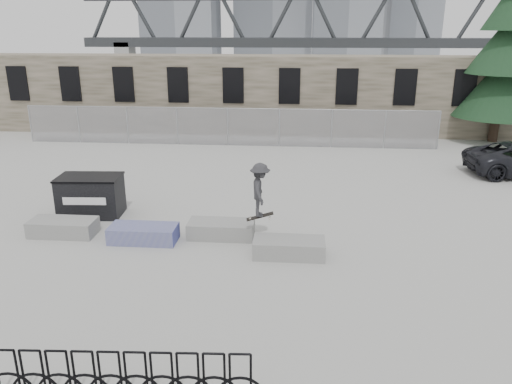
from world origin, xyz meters
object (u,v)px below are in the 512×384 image
planter_center_left (144,233)px  planter_center_right (221,229)px  skateboarder (260,190)px  bike_rack (123,375)px  spruce_tree (505,55)px  dumpster (91,196)px  planter_far_left (63,227)px  planter_offset (289,247)px

planter_center_left → planter_center_right: (2.27, 0.53, 0.00)m
planter_center_left → skateboarder: size_ratio=1.17×
bike_rack → spruce_tree: spruce_tree is taller
planter_center_left → planter_center_right: 2.33m
spruce_tree → dumpster: bearing=-143.9°
planter_center_right → skateboarder: bearing=-21.1°
planter_far_left → spruce_tree: bearing=39.2°
planter_offset → skateboarder: skateboarder is taller
dumpster → skateboarder: skateboarder is taller
planter_center_right → bike_rack: bearing=-95.2°
bike_rack → skateboarder: bearing=74.1°
spruce_tree → skateboarder: 19.27m
skateboarder → bike_rack: bearing=157.6°
planter_offset → planter_center_right: bearing=151.2°
planter_center_left → planter_center_right: size_ratio=1.00×
planter_center_left → bike_rack: (1.63, -6.47, 0.17)m
planter_center_left → dumpster: size_ratio=0.93×
planter_offset → spruce_tree: bearing=54.8°
planter_far_left → planter_offset: same height
planter_offset → bike_rack: bearing=-115.0°
planter_center_left → spruce_tree: (15.36, 14.95, 4.38)m
planter_center_left → planter_offset: size_ratio=1.00×
planter_far_left → bike_rack: bearing=-57.8°
planter_center_left → planter_offset: (4.36, -0.62, 0.00)m
bike_rack → spruce_tree: (13.73, 21.42, 4.21)m
planter_offset → skateboarder: 1.81m
planter_far_left → planter_center_right: (4.88, 0.26, 0.00)m
skateboarder → planter_offset: bearing=-134.5°
planter_far_left → skateboarder: 6.28m
planter_center_left → skateboarder: 3.77m
dumpster → bike_rack: dumpster is taller
planter_center_left → skateboarder: bearing=0.9°
spruce_tree → skateboarder: spruce_tree is taller
planter_offset → bike_rack: (-2.73, -5.85, 0.17)m
planter_far_left → bike_rack: bike_rack is taller
planter_center_left → dumpster: 3.17m
planter_far_left → skateboarder: bearing=-2.0°
planter_far_left → dumpster: dumpster is taller
planter_center_left → planter_far_left: bearing=174.1°
planter_offset → spruce_tree: (11.00, 15.57, 4.38)m
bike_rack → spruce_tree: size_ratio=0.43×
planter_center_left → bike_rack: bike_rack is taller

